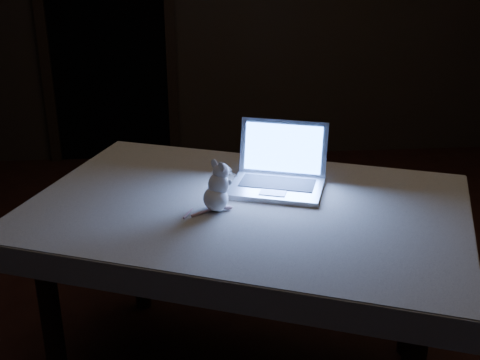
{
  "coord_description": "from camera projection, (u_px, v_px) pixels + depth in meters",
  "views": [
    {
      "loc": [
        -0.49,
        -2.33,
        1.74
      ],
      "look_at": [
        -0.3,
        -0.24,
        0.88
      ],
      "focal_mm": 45.0,
      "sensor_mm": 36.0,
      "label": 1
    }
  ],
  "objects": [
    {
      "name": "table",
      "position": [
        246.0,
        297.0,
        2.39
      ],
      "size": [
        1.74,
        1.44,
        0.8
      ],
      "primitive_type": null,
      "rotation": [
        0.0,
        0.0,
        -0.37
      ],
      "color": "black",
      "rests_on": "floor"
    },
    {
      "name": "laptop",
      "position": [
        277.0,
        162.0,
        2.31
      ],
      "size": [
        0.44,
        0.41,
        0.24
      ],
      "primitive_type": null,
      "rotation": [
        0.0,
        0.0,
        -0.32
      ],
      "color": "#BBBBBF",
      "rests_on": "tablecloth"
    },
    {
      "name": "plush_mouse",
      "position": [
        216.0,
        186.0,
        2.15
      ],
      "size": [
        0.18,
        0.18,
        0.18
      ],
      "primitive_type": null,
      "rotation": [
        0.0,
        0.0,
        -0.51
      ],
      "color": "white",
      "rests_on": "tablecloth"
    },
    {
      "name": "tablecloth",
      "position": [
        222.0,
        213.0,
        2.28
      ],
      "size": [
        1.92,
        1.76,
        0.1
      ],
      "primitive_type": null,
      "rotation": [
        0.0,
        0.0,
        -0.57
      ],
      "color": "#BCB39F",
      "rests_on": "table"
    },
    {
      "name": "doorway",
      "position": [
        107.0,
        29.0,
        4.66
      ],
      "size": [
        1.06,
        0.36,
        2.13
      ],
      "primitive_type": null,
      "color": "black",
      "rests_on": "back_wall"
    },
    {
      "name": "floor",
      "position": [
        299.0,
        330.0,
        2.85
      ],
      "size": [
        5.0,
        5.0,
        0.0
      ],
      "primitive_type": "plane",
      "color": "black",
      "rests_on": "ground"
    }
  ]
}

